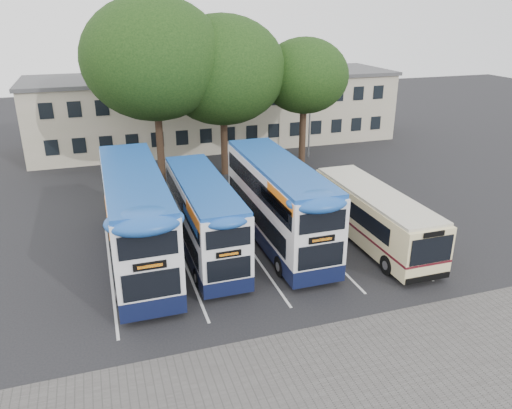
{
  "coord_description": "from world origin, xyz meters",
  "views": [
    {
      "loc": [
        -10.65,
        -16.87,
        11.69
      ],
      "look_at": [
        -3.5,
        5.0,
        2.54
      ],
      "focal_mm": 35.0,
      "sensor_mm": 36.0,
      "label": 1
    }
  ],
  "objects": [
    {
      "name": "bay_lines",
      "position": [
        -3.75,
        5.0,
        0.01
      ],
      "size": [
        14.12,
        11.0,
        0.01
      ],
      "color": "silver",
      "rests_on": "ground"
    },
    {
      "name": "tree_left",
      "position": [
        -6.51,
        17.25,
        8.52
      ],
      "size": [
        9.43,
        9.43,
        12.54
      ],
      "color": "black",
      "rests_on": "ground"
    },
    {
      "name": "ground",
      "position": [
        0.0,
        0.0,
        0.0
      ],
      "size": [
        120.0,
        120.0,
        0.0
      ],
      "primitive_type": "plane",
      "color": "black",
      "rests_on": "ground"
    },
    {
      "name": "bus_dd_right",
      "position": [
        -2.1,
        5.64,
        2.42
      ],
      "size": [
        2.55,
        10.53,
        4.39
      ],
      "color": "#0E1536",
      "rests_on": "ground"
    },
    {
      "name": "depot_building",
      "position": [
        0.0,
        26.99,
        3.15
      ],
      "size": [
        32.4,
        8.4,
        6.2
      ],
      "color": "#AEAA8C",
      "rests_on": "ground"
    },
    {
      "name": "paving_strip",
      "position": [
        -2.0,
        -5.0,
        0.01
      ],
      "size": [
        40.0,
        6.0,
        0.01
      ],
      "primitive_type": "cube",
      "color": "#595654",
      "rests_on": "ground"
    },
    {
      "name": "bus_single",
      "position": [
        2.66,
        4.08,
        1.62
      ],
      "size": [
        2.44,
        9.59,
        2.86
      ],
      "color": "beige",
      "rests_on": "ground"
    },
    {
      "name": "bus_dd_left",
      "position": [
        -9.31,
        5.58,
        2.53
      ],
      "size": [
        2.67,
        11.03,
        4.6
      ],
      "color": "#0E1536",
      "rests_on": "ground"
    },
    {
      "name": "lamp_post",
      "position": [
        6.0,
        19.97,
        5.08
      ],
      "size": [
        0.25,
        1.05,
        9.06
      ],
      "color": "gray",
      "rests_on": "ground"
    },
    {
      "name": "tree_mid",
      "position": [
        -1.77,
        17.81,
        7.55
      ],
      "size": [
        8.88,
        8.88,
        11.34
      ],
      "color": "black",
      "rests_on": "ground"
    },
    {
      "name": "tree_right",
      "position": [
        4.24,
        17.32,
        6.99
      ],
      "size": [
        6.4,
        6.4,
        9.74
      ],
      "color": "black",
      "rests_on": "ground"
    },
    {
      "name": "bus_dd_mid",
      "position": [
        -6.05,
        5.51,
        2.16
      ],
      "size": [
        2.28,
        9.4,
        3.91
      ],
      "color": "#0E1536",
      "rests_on": "ground"
    }
  ]
}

